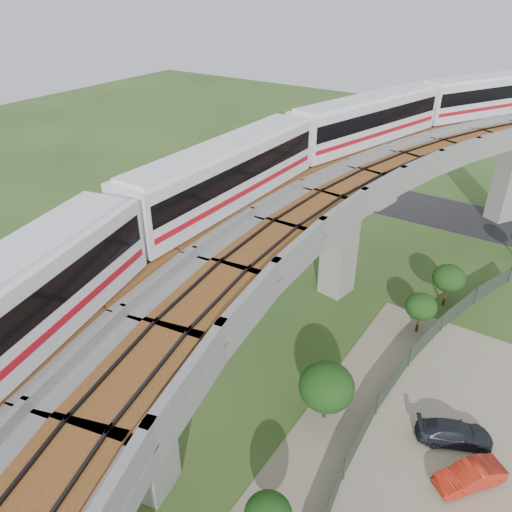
# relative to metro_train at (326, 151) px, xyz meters

# --- Properties ---
(ground) EXTENTS (160.00, 160.00, 0.00)m
(ground) POSITION_rel_metro_train_xyz_m (-0.77, -7.12, -12.31)
(ground) COLOR #2D5020
(ground) RESTS_ON ground
(dirt_lot) EXTENTS (18.00, 26.00, 0.04)m
(dirt_lot) POSITION_rel_metro_train_xyz_m (13.23, -9.12, -12.29)
(dirt_lot) COLOR gray
(dirt_lot) RESTS_ON ground
(asphalt_road) EXTENTS (60.00, 8.00, 0.03)m
(asphalt_road) POSITION_rel_metro_train_xyz_m (-0.77, 22.88, -12.29)
(asphalt_road) COLOR #232326
(asphalt_road) RESTS_ON ground
(viaduct) EXTENTS (19.58, 73.98, 11.40)m
(viaduct) POSITION_rel_metro_train_xyz_m (3.07, -7.12, -3.26)
(viaduct) COLOR #99968E
(viaduct) RESTS_ON ground
(metro_train) EXTENTS (14.15, 60.87, 3.64)m
(metro_train) POSITION_rel_metro_train_xyz_m (0.00, 0.00, 0.00)
(metro_train) COLOR white
(metro_train) RESTS_ON ground
(fence) EXTENTS (3.87, 38.73, 1.50)m
(fence) POSITION_rel_metro_train_xyz_m (8.98, -7.12, -11.56)
(fence) COLOR #2D382D
(fence) RESTS_ON ground
(tree_1) EXTENTS (2.40, 2.40, 3.44)m
(tree_1) POSITION_rel_metro_train_xyz_m (7.89, 6.02, -9.89)
(tree_1) COLOR #382314
(tree_1) RESTS_ON ground
(tree_2) EXTENTS (2.18, 2.18, 3.09)m
(tree_2) POSITION_rel_metro_train_xyz_m (7.22, 1.68, -10.15)
(tree_2) COLOR #382314
(tree_2) RESTS_ON ground
(tree_3) EXTENTS (3.11, 3.11, 3.70)m
(tree_3) POSITION_rel_metro_train_xyz_m (5.31, -8.99, -9.93)
(tree_3) COLOR #382314
(tree_3) RESTS_ON ground
(car_red) EXTENTS (3.23, 3.62, 1.19)m
(car_red) POSITION_rel_metro_train_xyz_m (13.22, -8.87, -11.67)
(car_red) COLOR #B62110
(car_red) RESTS_ON dirt_lot
(car_dark) EXTENTS (4.31, 3.17, 1.16)m
(car_dark) POSITION_rel_metro_train_xyz_m (11.90, -6.60, -11.69)
(car_dark) COLOR black
(car_dark) RESTS_ON dirt_lot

